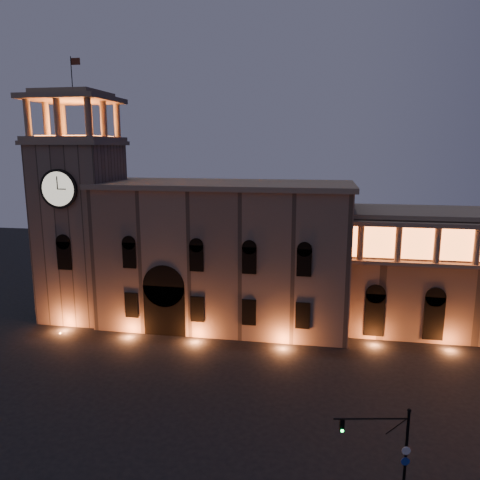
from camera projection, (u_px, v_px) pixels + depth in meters
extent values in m
plane|color=black|center=(194.00, 418.00, 38.21)|extent=(160.00, 160.00, 0.00)
cube|color=#7B6250|center=(225.00, 256.00, 58.14)|extent=(30.00, 12.00, 17.00)
cube|color=gray|center=(225.00, 185.00, 56.43)|extent=(30.80, 12.80, 0.60)
cube|color=black|center=(166.00, 309.00, 55.03)|extent=(5.00, 1.40, 6.00)
cylinder|color=black|center=(165.00, 285.00, 54.45)|extent=(5.00, 1.40, 5.00)
cube|color=orange|center=(166.00, 311.00, 54.88)|extent=(4.20, 0.20, 5.00)
cube|color=#7B6250|center=(82.00, 233.00, 59.88)|extent=(9.00, 9.00, 22.00)
cube|color=gray|center=(76.00, 143.00, 57.69)|extent=(9.80, 9.80, 0.50)
cylinder|color=black|center=(59.00, 189.00, 54.19)|extent=(4.60, 0.35, 4.60)
cylinder|color=beige|center=(58.00, 189.00, 54.06)|extent=(4.00, 0.12, 4.00)
cube|color=gray|center=(76.00, 139.00, 57.59)|extent=(9.40, 9.40, 0.50)
cube|color=orange|center=(76.00, 136.00, 57.53)|extent=(6.80, 6.80, 0.15)
cylinder|color=gray|center=(27.00, 118.00, 54.12)|extent=(0.76, 0.76, 4.20)
cylinder|color=gray|center=(57.00, 117.00, 53.46)|extent=(0.76, 0.76, 4.20)
cylinder|color=gray|center=(88.00, 117.00, 52.81)|extent=(0.76, 0.76, 4.20)
cylinder|color=gray|center=(63.00, 121.00, 61.46)|extent=(0.76, 0.76, 4.20)
cylinder|color=gray|center=(90.00, 121.00, 60.80)|extent=(0.76, 0.76, 4.20)
cylinder|color=gray|center=(117.00, 121.00, 60.15)|extent=(0.76, 0.76, 4.20)
cylinder|color=gray|center=(46.00, 120.00, 57.79)|extent=(0.76, 0.76, 4.20)
cylinder|color=gray|center=(104.00, 119.00, 56.48)|extent=(0.76, 0.76, 4.20)
cube|color=gray|center=(73.00, 99.00, 56.66)|extent=(9.80, 9.80, 0.60)
cube|color=gray|center=(73.00, 94.00, 56.55)|extent=(7.50, 7.50, 0.60)
cylinder|color=black|center=(72.00, 74.00, 56.10)|extent=(0.10, 0.10, 4.00)
plane|color=#592819|center=(75.00, 61.00, 55.72)|extent=(1.20, 0.00, 1.20)
cylinder|color=gray|center=(361.00, 242.00, 51.42)|extent=(0.70, 0.70, 4.00)
cylinder|color=gray|center=(398.00, 243.00, 50.73)|extent=(0.70, 0.70, 4.00)
cylinder|color=gray|center=(437.00, 245.00, 50.04)|extent=(0.70, 0.70, 4.00)
cylinder|color=gray|center=(477.00, 246.00, 49.35)|extent=(0.70, 0.70, 4.00)
cylinder|color=black|center=(405.00, 459.00, 28.38)|extent=(0.18, 0.18, 6.31)
sphere|color=black|center=(409.00, 410.00, 27.75)|extent=(0.25, 0.25, 0.25)
cylinder|color=black|center=(371.00, 419.00, 27.84)|extent=(4.45, 0.93, 0.11)
cube|color=black|center=(342.00, 426.00, 27.91)|extent=(0.31, 0.30, 0.77)
cylinder|color=#0CE53F|center=(342.00, 431.00, 27.82)|extent=(0.17, 0.10, 0.16)
cylinder|color=silver|center=(406.00, 451.00, 28.13)|extent=(0.54, 0.13, 0.54)
cylinder|color=navy|center=(405.00, 461.00, 28.27)|extent=(0.54, 0.13, 0.54)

